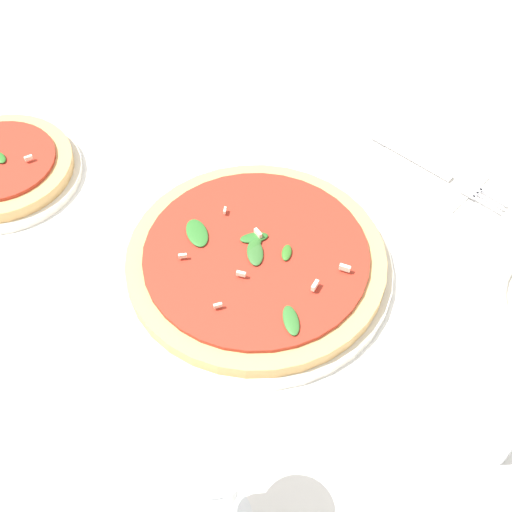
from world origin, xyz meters
TOP-DOWN VIEW (x-y plane):
  - ground_plane at (0.00, 0.00)m, footprint 6.00×6.00m
  - pizza_arugula_main at (-0.02, -0.02)m, footprint 0.35×0.35m
  - pizza_personal_side at (-0.41, -0.11)m, footprint 0.22×0.22m
  - wine_glass at (0.15, -0.29)m, footprint 0.08×0.08m
  - napkin at (0.07, 0.27)m, footprint 0.15×0.11m
  - fork at (0.08, 0.27)m, footprint 0.22×0.04m
  - shaker_pepper at (0.33, -0.06)m, footprint 0.03×0.03m

SIDE VIEW (x-z plane):
  - ground_plane at x=0.00m, z-range 0.00..0.00m
  - napkin at x=0.07m, z-range 0.00..0.01m
  - fork at x=0.08m, z-range 0.01..0.01m
  - pizza_personal_side at x=-0.41m, z-range -0.01..0.04m
  - pizza_arugula_main at x=-0.02m, z-range -0.01..0.04m
  - shaker_pepper at x=0.33m, z-range 0.00..0.07m
  - wine_glass at x=0.15m, z-range 0.03..0.18m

